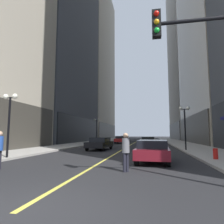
{
  "coord_description": "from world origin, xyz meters",
  "views": [
    {
      "loc": [
        2.9,
        -3.94,
        1.69
      ],
      "look_at": [
        -4.64,
        36.0,
        6.24
      ],
      "focal_mm": 31.58,
      "sensor_mm": 36.0,
      "label": 1
    }
  ],
  "objects_px": {
    "fire_hydrant_right": "(216,155)",
    "street_lamp_left_near": "(10,111)",
    "street_lamp_left_far": "(97,125)",
    "car_maroon": "(153,150)",
    "car_black": "(100,143)",
    "street_lamp_right_mid": "(185,118)",
    "car_red": "(120,139)",
    "car_yellow": "(148,141)",
    "car_green": "(125,138)",
    "pedestrian_in_grey_suit": "(126,149)"
  },
  "relations": [
    {
      "from": "car_red",
      "to": "car_green",
      "type": "relative_size",
      "value": 1.05
    },
    {
      "from": "car_red",
      "to": "street_lamp_right_mid",
      "type": "xyz_separation_m",
      "value": [
        8.78,
        -15.74,
        2.54
      ]
    },
    {
      "from": "car_maroon",
      "to": "car_green",
      "type": "distance_m",
      "value": 32.73
    },
    {
      "from": "car_maroon",
      "to": "street_lamp_left_far",
      "type": "height_order",
      "value": "street_lamp_left_far"
    },
    {
      "from": "car_yellow",
      "to": "street_lamp_left_near",
      "type": "height_order",
      "value": "street_lamp_left_near"
    },
    {
      "from": "car_red",
      "to": "car_yellow",
      "type": "bearing_deg",
      "value": -54.5
    },
    {
      "from": "car_red",
      "to": "fire_hydrant_right",
      "type": "relative_size",
      "value": 5.89
    },
    {
      "from": "car_red",
      "to": "street_lamp_left_far",
      "type": "relative_size",
      "value": 1.06
    },
    {
      "from": "pedestrian_in_grey_suit",
      "to": "street_lamp_left_near",
      "type": "bearing_deg",
      "value": 161.61
    },
    {
      "from": "car_red",
      "to": "pedestrian_in_grey_suit",
      "type": "xyz_separation_m",
      "value": [
        4.21,
        -27.31,
        0.3
      ]
    },
    {
      "from": "car_yellow",
      "to": "pedestrian_in_grey_suit",
      "type": "distance_m",
      "value": 20.17
    },
    {
      "from": "car_black",
      "to": "car_green",
      "type": "xyz_separation_m",
      "value": [
        -0.23,
        23.97,
        -0.0
      ]
    },
    {
      "from": "car_black",
      "to": "pedestrian_in_grey_suit",
      "type": "distance_m",
      "value": 12.38
    },
    {
      "from": "street_lamp_right_mid",
      "to": "car_red",
      "type": "bearing_deg",
      "value": 119.15
    },
    {
      "from": "car_black",
      "to": "street_lamp_right_mid",
      "type": "relative_size",
      "value": 1.02
    },
    {
      "from": "car_black",
      "to": "car_red",
      "type": "bearing_deg",
      "value": 90.2
    },
    {
      "from": "pedestrian_in_grey_suit",
      "to": "street_lamp_left_near",
      "type": "height_order",
      "value": "street_lamp_left_near"
    },
    {
      "from": "car_black",
      "to": "fire_hydrant_right",
      "type": "bearing_deg",
      "value": -38.37
    },
    {
      "from": "fire_hydrant_right",
      "to": "street_lamp_left_near",
      "type": "bearing_deg",
      "value": -173.08
    },
    {
      "from": "street_lamp_left_far",
      "to": "car_maroon",
      "type": "bearing_deg",
      "value": -66.57
    },
    {
      "from": "street_lamp_left_near",
      "to": "fire_hydrant_right",
      "type": "bearing_deg",
      "value": 6.92
    },
    {
      "from": "car_maroon",
      "to": "street_lamp_right_mid",
      "type": "height_order",
      "value": "street_lamp_right_mid"
    },
    {
      "from": "car_green",
      "to": "street_lamp_left_near",
      "type": "relative_size",
      "value": 1.01
    },
    {
      "from": "car_maroon",
      "to": "car_black",
      "type": "relative_size",
      "value": 1.01
    },
    {
      "from": "car_yellow",
      "to": "street_lamp_left_far",
      "type": "height_order",
      "value": "street_lamp_left_far"
    },
    {
      "from": "car_black",
      "to": "car_yellow",
      "type": "bearing_deg",
      "value": 59.24
    },
    {
      "from": "car_maroon",
      "to": "fire_hydrant_right",
      "type": "height_order",
      "value": "car_maroon"
    },
    {
      "from": "car_green",
      "to": "street_lamp_left_far",
      "type": "distance_m",
      "value": 11.33
    },
    {
      "from": "pedestrian_in_grey_suit",
      "to": "street_lamp_left_far",
      "type": "xyz_separation_m",
      "value": [
        -8.24,
        25.27,
        2.24
      ]
    },
    {
      "from": "car_red",
      "to": "car_green",
      "type": "height_order",
      "value": "same"
    },
    {
      "from": "street_lamp_left_near",
      "to": "street_lamp_left_far",
      "type": "distance_m",
      "value": 22.53
    },
    {
      "from": "car_black",
      "to": "street_lamp_right_mid",
      "type": "xyz_separation_m",
      "value": [
        8.72,
        -0.09,
        2.54
      ]
    },
    {
      "from": "street_lamp_left_far",
      "to": "street_lamp_right_mid",
      "type": "distance_m",
      "value": 18.75
    },
    {
      "from": "car_yellow",
      "to": "street_lamp_right_mid",
      "type": "distance_m",
      "value": 9.67
    },
    {
      "from": "car_black",
      "to": "car_yellow",
      "type": "height_order",
      "value": "same"
    },
    {
      "from": "car_black",
      "to": "car_green",
      "type": "height_order",
      "value": "same"
    },
    {
      "from": "street_lamp_left_near",
      "to": "car_green",
      "type": "bearing_deg",
      "value": 83.33
    },
    {
      "from": "car_green",
      "to": "street_lamp_left_near",
      "type": "xyz_separation_m",
      "value": [
        -3.85,
        -32.88,
        2.54
      ]
    },
    {
      "from": "car_yellow",
      "to": "car_black",
      "type": "bearing_deg",
      "value": -120.76
    },
    {
      "from": "street_lamp_left_near",
      "to": "street_lamp_right_mid",
      "type": "relative_size",
      "value": 1.0
    },
    {
      "from": "car_green",
      "to": "street_lamp_left_far",
      "type": "height_order",
      "value": "street_lamp_left_far"
    },
    {
      "from": "street_lamp_right_mid",
      "to": "pedestrian_in_grey_suit",
      "type": "bearing_deg",
      "value": -111.54
    },
    {
      "from": "car_black",
      "to": "car_maroon",
      "type": "bearing_deg",
      "value": -56.83
    },
    {
      "from": "street_lamp_right_mid",
      "to": "street_lamp_left_far",
      "type": "bearing_deg",
      "value": 133.05
    },
    {
      "from": "car_green",
      "to": "street_lamp_left_near",
      "type": "height_order",
      "value": "street_lamp_left_near"
    },
    {
      "from": "fire_hydrant_right",
      "to": "car_red",
      "type": "bearing_deg",
      "value": 112.01
    },
    {
      "from": "car_red",
      "to": "car_green",
      "type": "xyz_separation_m",
      "value": [
        -0.17,
        8.31,
        -0.0
      ]
    },
    {
      "from": "car_maroon",
      "to": "fire_hydrant_right",
      "type": "relative_size",
      "value": 5.69
    },
    {
      "from": "car_yellow",
      "to": "street_lamp_right_mid",
      "type": "bearing_deg",
      "value": -66.84
    },
    {
      "from": "car_maroon",
      "to": "car_black",
      "type": "bearing_deg",
      "value": 123.17
    }
  ]
}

